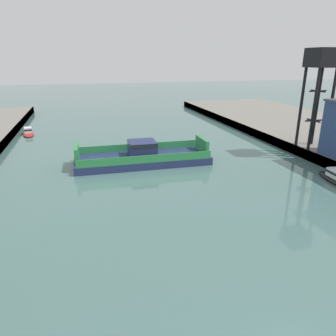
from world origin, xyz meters
TOP-DOWN VIEW (x-y plane):
  - chain_ferry at (-1.55, 34.61)m, footprint 19.71×7.14m
  - moored_boat_mid_left at (-20.56, 59.16)m, footprint 2.86×6.13m
  - crane_tower at (24.70, 31.19)m, footprint 3.80×3.80m

SIDE VIEW (x-z plane):
  - moored_boat_mid_left at x=-20.56m, z-range -0.18..1.30m
  - chain_ferry at x=-1.55m, z-range -0.65..2.74m
  - crane_tower at x=24.70m, z-range 6.07..20.78m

